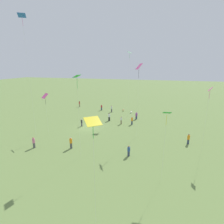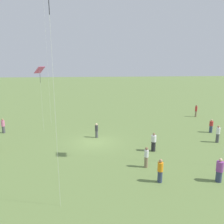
{
  "view_description": "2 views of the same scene",
  "coord_description": "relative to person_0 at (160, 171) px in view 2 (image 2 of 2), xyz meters",
  "views": [
    {
      "loc": [
        31.24,
        14.01,
        12.51
      ],
      "look_at": [
        -3.23,
        4.31,
        2.76
      ],
      "focal_mm": 28.0,
      "sensor_mm": 36.0,
      "label": 1
    },
    {
      "loc": [
        0.57,
        21.84,
        8.05
      ],
      "look_at": [
        -1.56,
        2.64,
        3.79
      ],
      "focal_mm": 35.0,
      "sensor_mm": 36.0,
      "label": 2
    }
  ],
  "objects": [
    {
      "name": "ground_plane",
      "position": [
        4.26,
        -8.49,
        -0.85
      ],
      "size": [
        240.0,
        240.0,
        0.0
      ],
      "primitive_type": "plane",
      "color": "olive"
    },
    {
      "name": "person_0",
      "position": [
        0.0,
        0.0,
        0.0
      ],
      "size": [
        0.45,
        0.45,
        1.71
      ],
      "rotation": [
        0.0,
        0.0,
        3.33
      ],
      "color": "#333D5B",
      "rests_on": "ground_plane"
    },
    {
      "name": "person_1",
      "position": [
        -4.1,
        0.38,
        0.0
      ],
      "size": [
        0.54,
        0.54,
        1.74
      ],
      "rotation": [
        0.0,
        0.0,
        4.87
      ],
      "color": "#333D5B",
      "rests_on": "ground_plane"
    },
    {
      "name": "person_3",
      "position": [
        14.94,
        -12.83,
        0.03
      ],
      "size": [
        0.53,
        0.53,
        1.77
      ],
      "rotation": [
        0.0,
        0.0,
        4.25
      ],
      "color": "#4C4C51",
      "rests_on": "ground_plane"
    },
    {
      "name": "person_4",
      "position": [
        3.98,
        -9.93,
        -0.02
      ],
      "size": [
        0.43,
        0.43,
        1.64
      ],
      "rotation": [
        0.0,
        0.0,
        1.28
      ],
      "color": "#4C4C51",
      "rests_on": "ground_plane"
    },
    {
      "name": "person_7",
      "position": [
        -8.53,
        -6.99,
        0.07
      ],
      "size": [
        0.44,
        0.44,
        1.84
      ],
      "rotation": [
        0.0,
        0.0,
        2.99
      ],
      "color": "#4C4C51",
      "rests_on": "ground_plane"
    },
    {
      "name": "person_8",
      "position": [
        -9.72,
        -10.27,
        -0.05
      ],
      "size": [
        0.6,
        0.6,
        1.63
      ],
      "rotation": [
        0.0,
        0.0,
        0.76
      ],
      "color": "#333D5B",
      "rests_on": "ground_plane"
    },
    {
      "name": "person_9",
      "position": [
        -1.18,
        -5.46,
        0.02
      ],
      "size": [
        0.54,
        0.54,
        1.78
      ],
      "rotation": [
        0.0,
        0.0,
        0.16
      ],
      "color": "#232328",
      "rests_on": "ground_plane"
    },
    {
      "name": "person_10",
      "position": [
        0.37,
        -2.29,
        0.01
      ],
      "size": [
        0.46,
        0.46,
        1.69
      ],
      "rotation": [
        0.0,
        0.0,
        0.54
      ],
      "color": "#847056",
      "rests_on": "ground_plane"
    },
    {
      "name": "person_11",
      "position": [
        -11.79,
        -18.1,
        0.11
      ],
      "size": [
        0.47,
        0.47,
        1.88
      ],
      "rotation": [
        0.0,
        0.0,
        3.91
      ],
      "color": "#847056",
      "rests_on": "ground_plane"
    },
    {
      "name": "kite_9",
      "position": [
        10.4,
        -13.39,
        6.36
      ],
      "size": [
        1.29,
        1.39,
        7.77
      ],
      "rotation": [
        0.0,
        0.0,
        0.26
      ],
      "color": "#E54C99",
      "rests_on": "ground_plane"
    }
  ]
}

